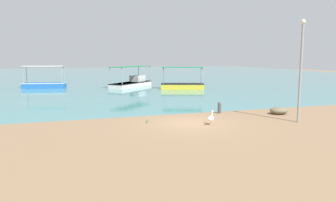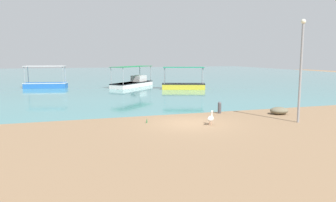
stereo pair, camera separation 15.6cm
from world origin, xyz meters
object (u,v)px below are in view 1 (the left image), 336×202
(fishing_boat_near_right, at_px, (44,84))
(fishing_boat_center, at_px, (182,85))
(glass_bottle, at_px, (147,121))
(net_pile, at_px, (279,110))
(fishing_boat_far_left, at_px, (132,82))
(lamp_post, at_px, (301,65))
(mooring_bollard, at_px, (219,107))
(pelican, at_px, (211,118))

(fishing_boat_near_right, height_order, fishing_boat_center, fishing_boat_near_right)
(glass_bottle, bearing_deg, net_pile, 1.03)
(fishing_boat_near_right, xyz_separation_m, fishing_boat_center, (15.41, -6.52, 0.00))
(fishing_boat_near_right, bearing_deg, fishing_boat_far_left, -9.01)
(fishing_boat_far_left, distance_m, net_pile, 22.91)
(lamp_post, height_order, glass_bottle, lamp_post)
(fishing_boat_far_left, height_order, net_pile, fishing_boat_far_left)
(fishing_boat_center, height_order, glass_bottle, fishing_boat_center)
(fishing_boat_far_left, height_order, mooring_bollard, fishing_boat_far_left)
(mooring_bollard, bearing_deg, fishing_boat_near_right, 118.30)
(net_pile, bearing_deg, fishing_boat_center, 91.03)
(glass_bottle, bearing_deg, fishing_boat_far_left, 80.12)
(fishing_boat_far_left, xyz_separation_m, pelican, (-0.59, -24.03, -0.19))
(pelican, height_order, glass_bottle, pelican)
(lamp_post, distance_m, mooring_bollard, 5.91)
(lamp_post, distance_m, net_pile, 4.11)
(fishing_boat_center, height_order, net_pile, fishing_boat_center)
(pelican, bearing_deg, mooring_bollard, 56.06)
(mooring_bollard, bearing_deg, lamp_post, -54.17)
(fishing_boat_near_right, distance_m, fishing_boat_center, 16.73)
(fishing_boat_near_right, height_order, lamp_post, lamp_post)
(pelican, distance_m, glass_bottle, 3.69)
(mooring_bollard, distance_m, net_pile, 3.96)
(fishing_boat_center, bearing_deg, glass_bottle, -116.70)
(net_pile, bearing_deg, fishing_boat_far_left, 103.26)
(net_pile, bearing_deg, lamp_post, -103.50)
(fishing_boat_near_right, relative_size, fishing_boat_center, 0.99)
(fishing_boat_center, distance_m, net_pile, 17.44)
(pelican, xyz_separation_m, glass_bottle, (-3.33, 1.56, -0.27))
(mooring_bollard, height_order, glass_bottle, mooring_bollard)
(pelican, relative_size, lamp_post, 0.13)
(mooring_bollard, bearing_deg, fishing_boat_center, 78.17)
(mooring_bollard, bearing_deg, glass_bottle, -162.91)
(fishing_boat_near_right, distance_m, mooring_bollard, 25.47)
(pelican, height_order, net_pile, pelican)
(lamp_post, relative_size, net_pile, 4.79)
(net_pile, bearing_deg, glass_bottle, -178.97)
(fishing_boat_center, height_order, pelican, fishing_boat_center)
(fishing_boat_far_left, bearing_deg, lamp_post, -79.51)
(fishing_boat_near_right, bearing_deg, pelican, -68.96)
(fishing_boat_near_right, xyz_separation_m, mooring_bollard, (12.07, -22.43, -0.09))
(mooring_bollard, height_order, net_pile, mooring_bollard)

